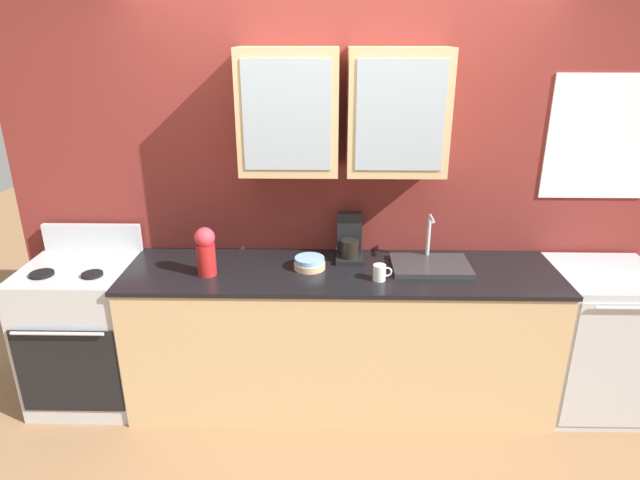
{
  "coord_description": "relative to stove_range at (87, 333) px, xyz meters",
  "views": [
    {
      "loc": [
        -0.07,
        -2.97,
        2.26
      ],
      "look_at": [
        -0.13,
        0.0,
        1.11
      ],
      "focal_mm": 30.44,
      "sensor_mm": 36.0,
      "label": 1
    }
  ],
  "objects": [
    {
      "name": "counter",
      "position": [
        1.61,
        0.0,
        -0.01
      ],
      "size": [
        2.6,
        0.67,
        0.92
      ],
      "color": "tan",
      "rests_on": "ground_plane"
    },
    {
      "name": "sink_faucet",
      "position": [
        2.15,
        0.05,
        0.48
      ],
      "size": [
        0.47,
        0.33,
        0.3
      ],
      "color": "#2D2D30",
      "rests_on": "counter"
    },
    {
      "name": "bowl_stack",
      "position": [
        1.42,
        0.02,
        0.49
      ],
      "size": [
        0.19,
        0.19,
        0.07
      ],
      "color": "#E0AD7F",
      "rests_on": "counter"
    },
    {
      "name": "cup_near_sink",
      "position": [
        1.83,
        -0.13,
        0.5
      ],
      "size": [
        0.11,
        0.07,
        0.09
      ],
      "color": "silver",
      "rests_on": "counter"
    },
    {
      "name": "stove_range",
      "position": [
        0.0,
        0.0,
        0.0
      ],
      "size": [
        0.66,
        0.64,
        1.1
      ],
      "color": "silver",
      "rests_on": "ground_plane"
    },
    {
      "name": "vase",
      "position": [
        0.82,
        -0.08,
        0.61
      ],
      "size": [
        0.12,
        0.12,
        0.29
      ],
      "color": "#B21E1E",
      "rests_on": "counter"
    },
    {
      "name": "back_wall_unit",
      "position": [
        1.61,
        0.34,
        1.03
      ],
      "size": [
        4.17,
        0.42,
        2.84
      ],
      "color": "maroon",
      "rests_on": "ground_plane"
    },
    {
      "name": "ground_plane",
      "position": [
        1.61,
        0.0,
        -0.47
      ],
      "size": [
        10.0,
        10.0,
        0.0
      ],
      "primitive_type": "plane",
      "color": "#936B47"
    },
    {
      "name": "coffee_maker",
      "position": [
        1.66,
        0.18,
        0.56
      ],
      "size": [
        0.17,
        0.2,
        0.29
      ],
      "color": "black",
      "rests_on": "counter"
    },
    {
      "name": "dishwasher",
      "position": [
        3.21,
        -0.0,
        -0.01
      ],
      "size": [
        0.61,
        0.65,
        0.92
      ],
      "color": "silver",
      "rests_on": "ground_plane"
    }
  ]
}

